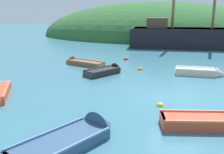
{
  "coord_description": "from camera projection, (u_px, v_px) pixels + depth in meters",
  "views": [
    {
      "loc": [
        -0.23,
        -12.09,
        3.97
      ],
      "look_at": [
        -3.54,
        1.39,
        0.37
      ],
      "focal_mm": 41.2,
      "sensor_mm": 36.0,
      "label": 1
    }
  ],
  "objects": [
    {
      "name": "buoy_red",
      "position": [
        126.0,
        60.0,
        21.3
      ],
      "size": [
        0.43,
        0.43,
        0.43
      ],
      "primitive_type": "sphere",
      "color": "red",
      "rests_on": "ground"
    },
    {
      "name": "shore_hill",
      "position": [
        157.0,
        35.0,
        42.16
      ],
      "size": [
        38.0,
        24.83,
        10.78
      ],
      "primitive_type": "ellipsoid",
      "color": "#2D602D",
      "rests_on": "ground"
    },
    {
      "name": "sailing_ship",
      "position": [
        188.0,
        40.0,
        28.25
      ],
      "size": [
        15.53,
        5.01,
        11.81
      ],
      "rotation": [
        0.0,
        0.0,
        0.07
      ],
      "color": "black",
      "rests_on": "ground"
    },
    {
      "name": "rowboat_outer_left",
      "position": [
        107.0,
        72.0,
        16.68
      ],
      "size": [
        2.38,
        2.99,
        0.94
      ],
      "rotation": [
        0.0,
        0.0,
        1.01
      ],
      "color": "black",
      "rests_on": "ground"
    },
    {
      "name": "ground_plane",
      "position": [
        177.0,
        96.0,
        12.3
      ],
      "size": [
        120.0,
        120.0,
        0.0
      ],
      "primitive_type": "plane",
      "color": "teal"
    },
    {
      "name": "buoy_yellow",
      "position": [
        160.0,
        106.0,
        11.02
      ],
      "size": [
        0.32,
        0.32,
        0.32
      ],
      "primitive_type": "sphere",
      "color": "yellow",
      "rests_on": "ground"
    },
    {
      "name": "rowboat_outer_right",
      "position": [
        81.0,
        63.0,
        19.43
      ],
      "size": [
        3.66,
        2.13,
        0.91
      ],
      "rotation": [
        0.0,
        0.0,
        2.78
      ],
      "color": "brown",
      "rests_on": "ground"
    },
    {
      "name": "rowboat_center",
      "position": [
        208.0,
        123.0,
        9.02
      ],
      "size": [
        3.16,
        1.58,
        0.96
      ],
      "rotation": [
        0.0,
        0.0,
        0.21
      ],
      "color": "#C64C2D",
      "rests_on": "ground"
    },
    {
      "name": "rowboat_portside",
      "position": [
        78.0,
        138.0,
        8.04
      ],
      "size": [
        2.84,
        3.84,
        1.23
      ],
      "rotation": [
        0.0,
        0.0,
        1.08
      ],
      "color": "#335175",
      "rests_on": "ground"
    },
    {
      "name": "rowboat_far",
      "position": [
        202.0,
        73.0,
        16.2
      ],
      "size": [
        3.03,
        1.0,
        0.91
      ],
      "rotation": [
        0.0,
        0.0,
        6.27
      ],
      "color": "beige",
      "rests_on": "ground"
    },
    {
      "name": "buoy_orange",
      "position": [
        140.0,
        70.0,
        17.73
      ],
      "size": [
        0.35,
        0.35,
        0.35
      ],
      "primitive_type": "sphere",
      "color": "orange",
      "rests_on": "ground"
    }
  ]
}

